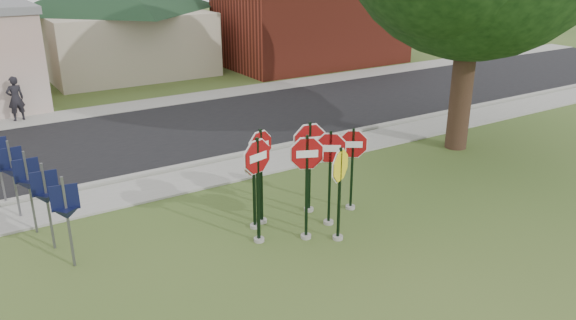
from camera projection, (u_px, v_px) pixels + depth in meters
ground at (339, 252)px, 12.20m from camera, size 120.00×120.00×0.00m
sidewalk_near at (226, 172)px, 16.55m from camera, size 60.00×1.60×0.06m
road at (170, 133)px, 20.12m from camera, size 60.00×7.00×0.04m
sidewalk_far at (133, 106)px, 23.52m from camera, size 60.00×1.60×0.06m
curb at (212, 161)px, 17.33m from camera, size 60.00×0.20×0.14m
stop_sign_center at (307, 173)px, 12.25m from camera, size 0.96×0.43×2.57m
stop_sign_yellow at (340, 183)px, 12.27m from camera, size 0.92×0.48×2.30m
stop_sign_left at (258, 176)px, 12.10m from camera, size 1.04×0.31×2.57m
stop_sign_right at (330, 166)px, 12.96m from camera, size 0.86×0.57×2.43m
stop_sign_back_right at (310, 154)px, 13.62m from camera, size 1.16×0.24×2.45m
stop_sign_back_left at (261, 165)px, 13.02m from camera, size 0.95×0.25×2.45m
stop_sign_far_right at (352, 159)px, 13.80m from camera, size 0.84×0.57×2.23m
stop_sign_far_left at (254, 177)px, 12.83m from camera, size 0.88×0.44×2.18m
route_sign_row at (29, 184)px, 12.64m from camera, size 1.43×4.63×2.00m
building_house at (118, 2)px, 29.36m from camera, size 11.60×11.60×6.20m
building_brick at (312, 21)px, 32.02m from camera, size 10.20×6.20×4.75m
pedestrian at (15, 99)px, 21.20m from camera, size 0.68×0.51×1.70m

